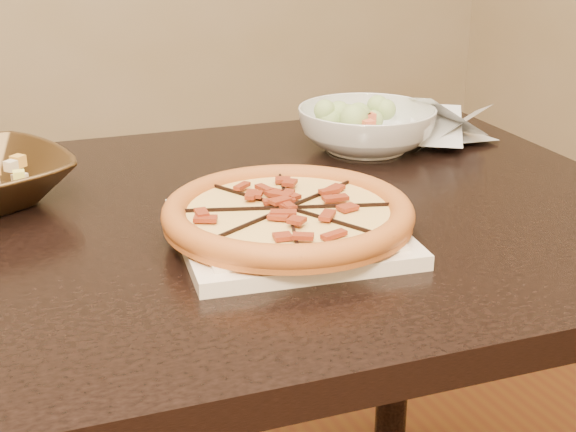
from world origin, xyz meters
The scene contains 6 objects.
dining_table centered at (-0.07, -0.14, 0.64)m, with size 1.37×0.94×0.75m.
plate centered at (0.04, -0.26, 0.76)m, with size 0.30×0.30×0.02m.
pizza centered at (0.04, -0.26, 0.78)m, with size 0.30×0.30×0.03m.
salad_bowl centered at (0.31, 0.03, 0.79)m, with size 0.23×0.23×0.07m, color silver.
salad centered at (0.31, 0.03, 0.84)m, with size 0.10×0.11×0.04m.
cling_film centered at (0.45, 0.02, 0.78)m, with size 0.17×0.14×0.05m, color silver, non-canonical shape.
Camera 1 is at (-0.33, -1.08, 1.13)m, focal length 50.00 mm.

